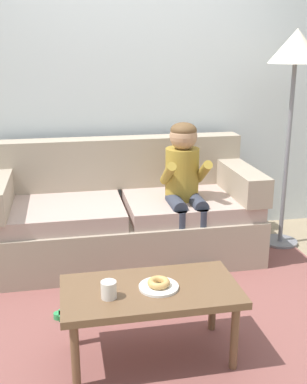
# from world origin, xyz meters

# --- Properties ---
(ground) EXTENTS (10.00, 10.00, 0.00)m
(ground) POSITION_xyz_m (0.00, 0.00, 0.00)
(ground) COLOR #9E896B
(wall_back) EXTENTS (8.00, 0.10, 2.80)m
(wall_back) POSITION_xyz_m (0.00, 1.40, 1.40)
(wall_back) COLOR silver
(wall_back) RESTS_ON ground
(area_rug) EXTENTS (2.66, 1.94, 0.01)m
(area_rug) POSITION_xyz_m (0.00, -0.25, 0.01)
(area_rug) COLOR brown
(area_rug) RESTS_ON ground
(couch) EXTENTS (2.09, 0.90, 0.92)m
(couch) POSITION_xyz_m (-0.12, 0.85, 0.34)
(couch) COLOR tan
(couch) RESTS_ON ground
(coffee_table) EXTENTS (0.94, 0.49, 0.43)m
(coffee_table) POSITION_xyz_m (-0.16, -0.52, 0.38)
(coffee_table) COLOR brown
(coffee_table) RESTS_ON ground
(person_child) EXTENTS (0.34, 0.58, 1.10)m
(person_child) POSITION_xyz_m (0.33, 0.64, 0.67)
(person_child) COLOR olive
(person_child) RESTS_ON ground
(plate) EXTENTS (0.21, 0.21, 0.01)m
(plate) POSITION_xyz_m (-0.11, -0.53, 0.44)
(plate) COLOR white
(plate) RESTS_ON coffee_table
(donut) EXTENTS (0.17, 0.17, 0.04)m
(donut) POSITION_xyz_m (-0.11, -0.53, 0.46)
(donut) COLOR tan
(donut) RESTS_ON plate
(mug) EXTENTS (0.08, 0.08, 0.09)m
(mug) POSITION_xyz_m (-0.38, -0.58, 0.47)
(mug) COLOR silver
(mug) RESTS_ON coffee_table
(toy_controller) EXTENTS (0.23, 0.09, 0.05)m
(toy_controller) POSITION_xyz_m (-0.57, -0.04, 0.03)
(toy_controller) COLOR #339E56
(toy_controller) RESTS_ON ground
(floor_lamp) EXTENTS (0.43, 0.43, 1.78)m
(floor_lamp) POSITION_xyz_m (1.24, 0.81, 1.53)
(floor_lamp) COLOR slate
(floor_lamp) RESTS_ON ground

